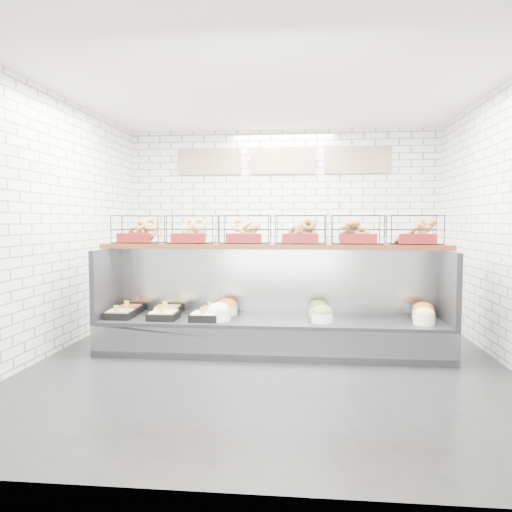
# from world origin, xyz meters

# --- Properties ---
(ground) EXTENTS (5.50, 5.50, 0.00)m
(ground) POSITION_xyz_m (0.00, 0.00, 0.00)
(ground) COLOR black
(ground) RESTS_ON ground
(room_shell) EXTENTS (5.02, 5.51, 3.01)m
(room_shell) POSITION_xyz_m (0.00, 0.60, 2.06)
(room_shell) COLOR silver
(room_shell) RESTS_ON ground
(display_case) EXTENTS (4.00, 0.90, 1.20)m
(display_case) POSITION_xyz_m (-0.01, 0.34, 0.33)
(display_case) COLOR black
(display_case) RESTS_ON ground
(bagel_shelf) EXTENTS (4.10, 0.50, 0.40)m
(bagel_shelf) POSITION_xyz_m (0.00, 0.52, 1.39)
(bagel_shelf) COLOR #4E2010
(bagel_shelf) RESTS_ON display_case
(prep_counter) EXTENTS (4.00, 0.60, 1.20)m
(prep_counter) POSITION_xyz_m (-0.01, 2.43, 0.47)
(prep_counter) COLOR #93969B
(prep_counter) RESTS_ON ground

